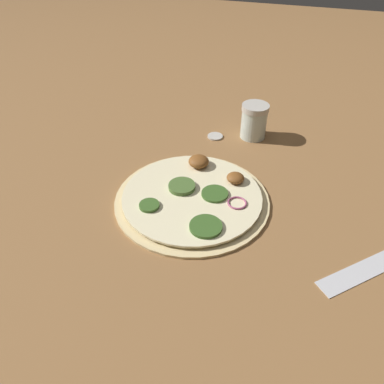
{
  "coord_description": "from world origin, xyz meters",
  "views": [
    {
      "loc": [
        -0.15,
        0.48,
        0.43
      ],
      "look_at": [
        0.0,
        0.0,
        0.02
      ],
      "focal_mm": 35.0,
      "sensor_mm": 36.0,
      "label": 1
    }
  ],
  "objects": [
    {
      "name": "spice_jar",
      "position": [
        -0.06,
        -0.25,
        0.04
      ],
      "size": [
        0.06,
        0.06,
        0.08
      ],
      "color": "silver",
      "rests_on": "ground_plane"
    },
    {
      "name": "loose_cap",
      "position": [
        0.02,
        -0.22,
        0.0
      ],
      "size": [
        0.03,
        0.03,
        0.01
      ],
      "color": "beige",
      "rests_on": "ground_plane"
    },
    {
      "name": "ground_plane",
      "position": [
        0.0,
        0.0,
        0.0
      ],
      "size": [
        3.0,
        3.0,
        0.0
      ],
      "primitive_type": "plane",
      "color": "olive"
    },
    {
      "name": "pizza",
      "position": [
        -0.0,
        -0.0,
        0.01
      ],
      "size": [
        0.27,
        0.27,
        0.03
      ],
      "color": "beige",
      "rests_on": "ground_plane"
    }
  ]
}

